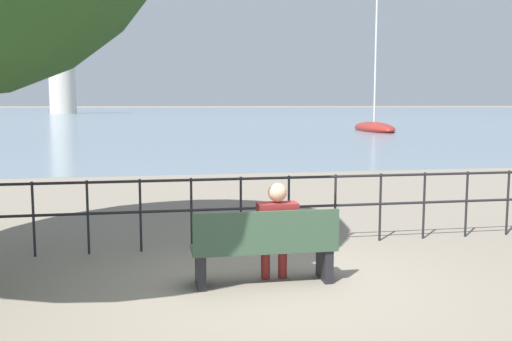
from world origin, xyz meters
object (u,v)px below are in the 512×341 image
at_px(seated_person_left, 277,227).
at_px(harbor_lighthouse, 61,56).
at_px(sailboat_0, 374,128).
at_px(park_bench, 265,249).

distance_m(seated_person_left, harbor_lighthouse, 125.80).
relative_size(seated_person_left, sailboat_0, 0.11).
bearing_deg(seated_person_left, harbor_lighthouse, 99.23).
xyz_separation_m(park_bench, seated_person_left, (0.16, 0.08, 0.23)).
distance_m(seated_person_left, sailboat_0, 39.08).
height_order(park_bench, seated_person_left, seated_person_left).
bearing_deg(harbor_lighthouse, seated_person_left, -80.77).
distance_m(park_bench, seated_person_left, 0.29).
height_order(seated_person_left, harbor_lighthouse, harbor_lighthouse).
xyz_separation_m(park_bench, harbor_lighthouse, (-19.93, 123.71, 11.91)).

